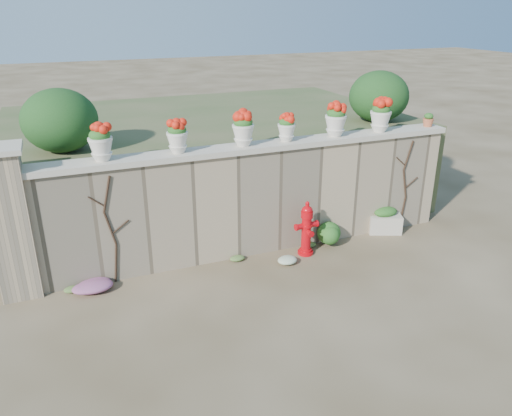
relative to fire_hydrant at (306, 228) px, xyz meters
name	(u,v)px	position (x,y,z in m)	size (l,w,h in m)	color
ground	(297,296)	(-0.81, -1.28, -0.53)	(80.00, 80.00, 0.00)	#4B3C25
stone_wall	(256,202)	(-0.81, 0.52, 0.47)	(8.00, 0.40, 2.00)	tan
wall_cap	(256,147)	(-0.81, 0.52, 1.52)	(8.10, 0.52, 0.10)	beige
gate_pillar	(10,223)	(-4.96, 0.52, 0.72)	(0.72, 0.72, 2.48)	tan
raised_fill	(207,157)	(-0.81, 3.72, 0.47)	(9.00, 6.00, 2.00)	#384C23
back_shrub_left	(60,120)	(-4.01, 1.72, 2.02)	(1.30, 1.30, 1.10)	#143814
back_shrub_right	(379,96)	(2.59, 1.72, 2.02)	(1.30, 1.30, 1.10)	#143814
vine_left	(111,229)	(-3.48, 0.30, 0.46)	(0.60, 0.04, 1.91)	black
vine_right	(405,184)	(2.42, 0.30, 0.46)	(0.60, 0.04, 1.91)	black
fire_hydrant	(306,228)	(0.00, 0.00, 0.00)	(0.46, 0.32, 1.06)	#BE070E
planter_box	(385,221)	(1.98, 0.27, -0.28)	(0.76, 0.61, 0.55)	beige
green_shrub	(334,232)	(0.67, 0.11, -0.24)	(0.62, 0.56, 0.59)	#1E5119
magenta_clump	(87,287)	(-3.99, 0.10, -0.42)	(0.88, 0.58, 0.23)	#D029BA
white_flowers	(289,258)	(-0.45, -0.20, -0.44)	(0.52, 0.42, 0.19)	white
urn_pot_0	(100,142)	(-3.47, 0.52, 1.86)	(0.39, 0.39, 0.60)	silver
urn_pot_1	(177,136)	(-2.23, 0.52, 1.84)	(0.36, 0.36, 0.57)	silver
urn_pot_2	(243,129)	(-1.05, 0.52, 1.87)	(0.39, 0.39, 0.61)	silver
urn_pot_3	(287,128)	(-0.21, 0.52, 1.82)	(0.33, 0.33, 0.51)	silver
urn_pot_4	(336,120)	(0.81, 0.52, 1.88)	(0.41, 0.41, 0.64)	silver
urn_pot_5	(381,115)	(1.81, 0.52, 1.88)	(0.41, 0.41, 0.64)	silver
terracotta_pot	(428,120)	(2.99, 0.52, 1.69)	(0.22, 0.22, 0.27)	#B95C38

